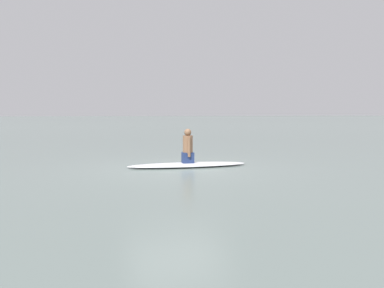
# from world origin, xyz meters

# --- Properties ---
(ground_plane) EXTENTS (400.00, 400.00, 0.00)m
(ground_plane) POSITION_xyz_m (0.00, 0.00, 0.00)
(ground_plane) COLOR slate
(surfboard) EXTENTS (3.26, 1.26, 0.10)m
(surfboard) POSITION_xyz_m (0.40, 0.25, 0.05)
(surfboard) COLOR white
(surfboard) RESTS_ON ground
(person_paddler) EXTENTS (0.33, 0.39, 0.90)m
(person_paddler) POSITION_xyz_m (0.40, 0.25, 0.51)
(person_paddler) COLOR navy
(person_paddler) RESTS_ON surfboard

